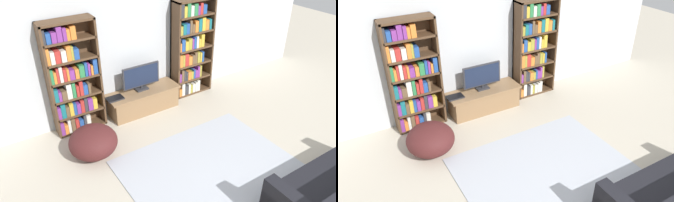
{
  "view_description": "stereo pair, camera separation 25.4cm",
  "coord_description": "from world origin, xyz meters",
  "views": [
    {
      "loc": [
        -2.42,
        -0.8,
        3.38
      ],
      "look_at": [
        0.03,
        2.96,
        0.7
      ],
      "focal_mm": 35.0,
      "sensor_mm": 36.0,
      "label": 1
    },
    {
      "loc": [
        -2.2,
        -0.93,
        3.38
      ],
      "look_at": [
        0.03,
        2.96,
        0.7
      ],
      "focal_mm": 35.0,
      "sensor_mm": 36.0,
      "label": 2
    }
  ],
  "objects": [
    {
      "name": "area_rug",
      "position": [
        0.12,
        2.0,
        0.01
      ],
      "size": [
        2.5,
        1.84,
        0.02
      ],
      "color": "#B2B7C1",
      "rests_on": "ground_plane"
    },
    {
      "name": "television",
      "position": [
        0.1,
        3.97,
        0.69
      ],
      "size": [
        0.74,
        0.16,
        0.5
      ],
      "color": "#2D2D33",
      "rests_on": "tv_stand"
    },
    {
      "name": "bookshelf_right",
      "position": [
        1.25,
        4.05,
        0.99
      ],
      "size": [
        0.85,
        0.3,
        1.94
      ],
      "color": "#513823",
      "rests_on": "ground_plane"
    },
    {
      "name": "beanbag_ottoman",
      "position": [
        -1.2,
        3.2,
        0.24
      ],
      "size": [
        0.75,
        0.75,
        0.49
      ],
      "primitive_type": "ellipsoid",
      "color": "#4C1E1E",
      "rests_on": "ground_plane"
    },
    {
      "name": "bookshelf_left",
      "position": [
        -1.15,
        4.05,
        0.94
      ],
      "size": [
        0.85,
        0.3,
        1.94
      ],
      "color": "#513823",
      "rests_on": "ground_plane"
    },
    {
      "name": "tv_stand",
      "position": [
        0.1,
        3.93,
        0.22
      ],
      "size": [
        1.39,
        0.49,
        0.43
      ],
      "color": "#8E6B47",
      "rests_on": "ground_plane"
    },
    {
      "name": "laptop",
      "position": [
        -0.48,
        3.92,
        0.44
      ],
      "size": [
        0.3,
        0.2,
        0.03
      ],
      "color": "#28282D",
      "rests_on": "tv_stand"
    },
    {
      "name": "wall_back",
      "position": [
        0.0,
        4.23,
        1.3
      ],
      "size": [
        8.8,
        0.06,
        2.6
      ],
      "color": "silver",
      "rests_on": "ground_plane"
    }
  ]
}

